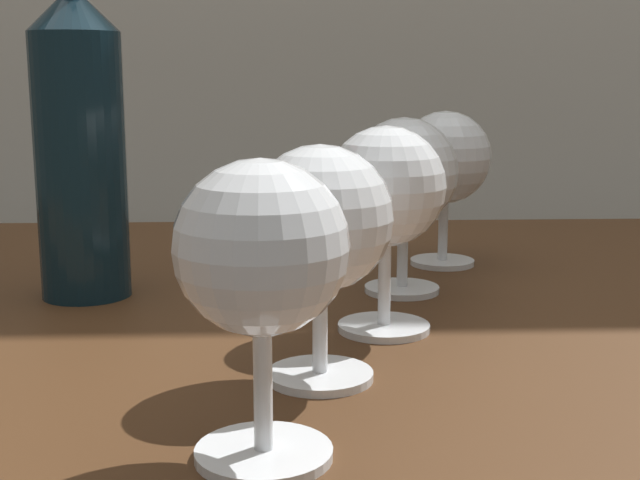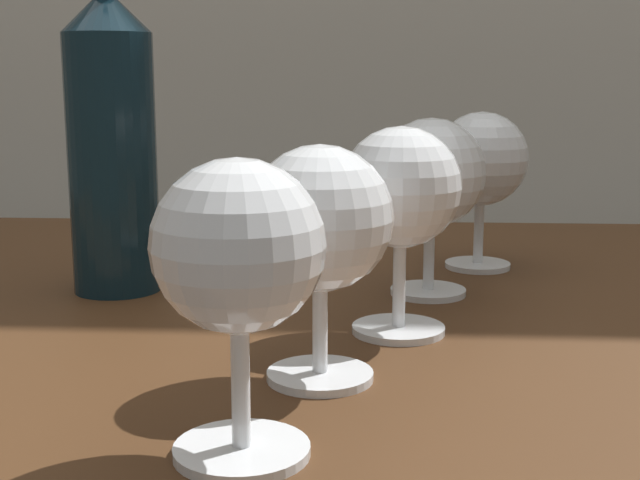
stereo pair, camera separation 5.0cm
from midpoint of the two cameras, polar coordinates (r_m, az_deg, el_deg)
name	(u,v)px [view 2 (the right image)]	position (r m, az deg, el deg)	size (l,w,h in m)	color
dining_table	(262,414)	(0.71, -1.76, -11.40)	(1.40, 0.78, 0.73)	#472B16
wine_glass_merlot	(238,253)	(0.39, -1.80, -0.92)	(0.08, 0.08, 0.14)	white
wine_glass_pinot	(320,225)	(0.50, 2.87, 0.98)	(0.08, 0.08, 0.14)	white
wine_glass_port	(401,194)	(0.59, 7.73, 3.01)	(0.08, 0.08, 0.14)	white
wine_glass_amber	(431,177)	(0.70, 9.32, 4.10)	(0.09, 0.09, 0.14)	white
wine_glass_rose	(481,163)	(0.81, 12.28, 4.97)	(0.09, 0.09, 0.14)	white
wine_bottle	(111,135)	(0.72, -11.62, 6.78)	(0.07, 0.07, 0.32)	#0F232D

